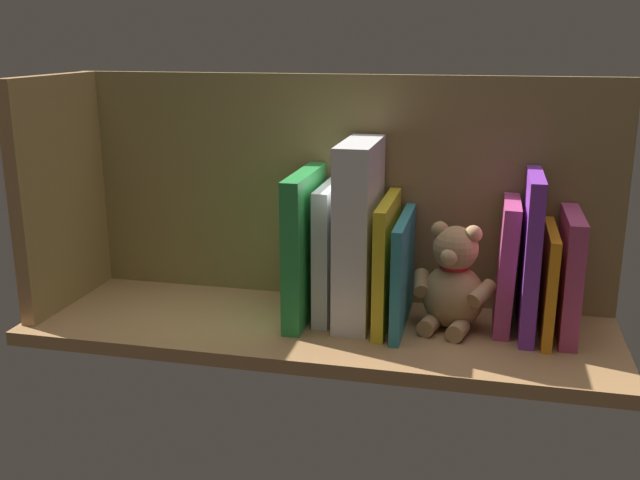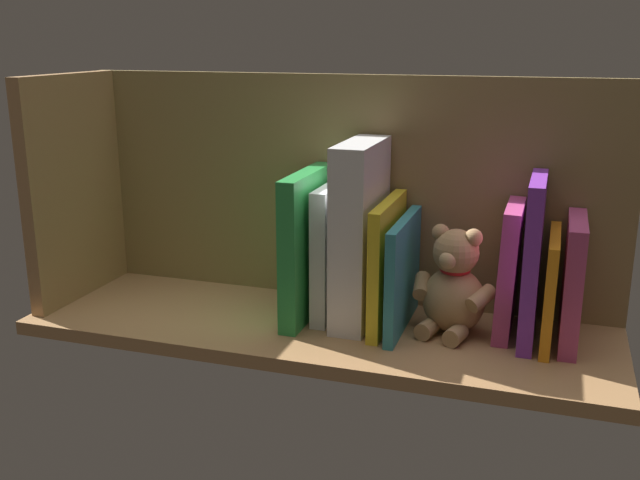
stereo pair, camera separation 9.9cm
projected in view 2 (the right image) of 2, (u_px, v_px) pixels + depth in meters
ground_plane at (320, 328)px, 119.66cm from camera, size 94.64×31.04×2.20cm
shelf_back_panel at (344, 189)px, 126.28cm from camera, size 94.64×1.50×38.96cm
shelf_side_divider at (74, 188)px, 127.72cm from camera, size 2.40×25.04×38.96cm
book_0 at (572, 282)px, 109.11cm from camera, size 2.64×15.88×19.23cm
book_1 at (550, 288)px, 109.86cm from camera, size 1.68×16.95×16.84cm
book_2 at (533, 260)px, 109.89cm from camera, size 2.28×16.35×25.11cm
book_3 at (509, 270)px, 112.74cm from camera, size 3.12×13.70×20.55cm
teddy_bear at (454, 286)px, 113.41cm from camera, size 13.44×12.59×17.10cm
book_4 at (403, 274)px, 115.08cm from camera, size 1.57×19.81×17.84cm
book_5 at (387, 263)px, 115.97cm from camera, size 1.87×18.89×20.40cm
dictionary_thick_white at (360, 233)px, 116.70cm from camera, size 5.50×17.54×29.31cm
book_6 at (332, 250)px, 120.15cm from camera, size 2.58×15.64×22.03cm
book_7 at (307, 245)px, 119.24cm from camera, size 2.91×19.42×24.26cm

